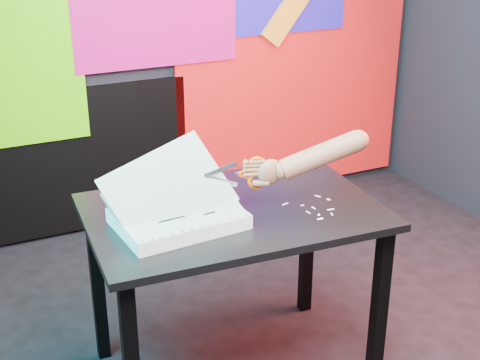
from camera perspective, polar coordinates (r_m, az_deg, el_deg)
room at (r=2.61m, az=8.83°, el=12.11°), size 3.01×3.01×2.71m
backdrop at (r=3.98m, az=-2.71°, el=10.22°), size 2.88×0.05×2.08m
work_table at (r=2.56m, az=-0.60°, el=-4.51°), size 1.13×0.79×0.75m
printout_stack at (r=2.39m, az=-5.31°, el=-3.16°), size 0.49×0.35×0.32m
scissors at (r=2.44m, az=1.05°, el=0.58°), size 0.22×0.07×0.13m
hand_forearm at (r=2.46m, az=6.18°, el=1.89°), size 0.44×0.17×0.20m
paper_clippings at (r=2.53m, az=6.54°, el=-2.38°), size 0.19×0.19×0.00m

